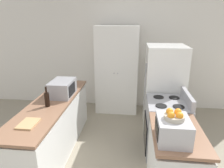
{
  "coord_description": "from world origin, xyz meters",
  "views": [
    {
      "loc": [
        0.37,
        -1.55,
        2.17
      ],
      "look_at": [
        0.0,
        1.81,
        1.05
      ],
      "focal_mm": 32.0,
      "sensor_mm": 36.0,
      "label": 1
    }
  ],
  "objects_px": {
    "refrigerator": "(163,89)",
    "toaster_oven": "(173,130)",
    "pantry_cabinet": "(117,70)",
    "fruit_bowl": "(174,116)",
    "microwave": "(62,88)",
    "stove": "(166,126)",
    "wine_bottle": "(47,99)"
  },
  "relations": [
    {
      "from": "refrigerator",
      "to": "wine_bottle",
      "type": "height_order",
      "value": "refrigerator"
    },
    {
      "from": "toaster_oven",
      "to": "fruit_bowl",
      "type": "height_order",
      "value": "fruit_bowl"
    },
    {
      "from": "stove",
      "to": "pantry_cabinet",
      "type": "bearing_deg",
      "value": 121.59
    },
    {
      "from": "stove",
      "to": "refrigerator",
      "type": "distance_m",
      "value": 0.88
    },
    {
      "from": "refrigerator",
      "to": "microwave",
      "type": "distance_m",
      "value": 1.93
    },
    {
      "from": "toaster_oven",
      "to": "wine_bottle",
      "type": "bearing_deg",
      "value": 157.92
    },
    {
      "from": "stove",
      "to": "microwave",
      "type": "xyz_separation_m",
      "value": [
        -1.76,
        0.1,
        0.57
      ]
    },
    {
      "from": "pantry_cabinet",
      "to": "wine_bottle",
      "type": "relative_size",
      "value": 6.46
    },
    {
      "from": "microwave",
      "to": "wine_bottle",
      "type": "height_order",
      "value": "wine_bottle"
    },
    {
      "from": "pantry_cabinet",
      "to": "refrigerator",
      "type": "height_order",
      "value": "pantry_cabinet"
    },
    {
      "from": "microwave",
      "to": "fruit_bowl",
      "type": "xyz_separation_m",
      "value": [
        1.63,
        -1.17,
        0.17
      ]
    },
    {
      "from": "refrigerator",
      "to": "wine_bottle",
      "type": "relative_size",
      "value": 5.42
    },
    {
      "from": "refrigerator",
      "to": "microwave",
      "type": "height_order",
      "value": "refrigerator"
    },
    {
      "from": "wine_bottle",
      "to": "toaster_oven",
      "type": "relative_size",
      "value": 0.77
    },
    {
      "from": "stove",
      "to": "toaster_oven",
      "type": "bearing_deg",
      "value": -96.65
    },
    {
      "from": "pantry_cabinet",
      "to": "fruit_bowl",
      "type": "relative_size",
      "value": 9.35
    },
    {
      "from": "refrigerator",
      "to": "fruit_bowl",
      "type": "distance_m",
      "value": 1.9
    },
    {
      "from": "refrigerator",
      "to": "pantry_cabinet",
      "type": "bearing_deg",
      "value": 142.65
    },
    {
      "from": "wine_bottle",
      "to": "fruit_bowl",
      "type": "bearing_deg",
      "value": -22.32
    },
    {
      "from": "wine_bottle",
      "to": "fruit_bowl",
      "type": "distance_m",
      "value": 1.86
    },
    {
      "from": "fruit_bowl",
      "to": "wine_bottle",
      "type": "bearing_deg",
      "value": 157.68
    },
    {
      "from": "pantry_cabinet",
      "to": "fruit_bowl",
      "type": "xyz_separation_m",
      "value": [
        0.82,
        -2.61,
        0.19
      ]
    },
    {
      "from": "stove",
      "to": "toaster_oven",
      "type": "height_order",
      "value": "toaster_oven"
    },
    {
      "from": "pantry_cabinet",
      "to": "stove",
      "type": "relative_size",
      "value": 1.9
    },
    {
      "from": "pantry_cabinet",
      "to": "refrigerator",
      "type": "distance_m",
      "value": 1.25
    },
    {
      "from": "pantry_cabinet",
      "to": "stove",
      "type": "distance_m",
      "value": 1.89
    },
    {
      "from": "pantry_cabinet",
      "to": "toaster_oven",
      "type": "distance_m",
      "value": 2.73
    },
    {
      "from": "stove",
      "to": "microwave",
      "type": "relative_size",
      "value": 2.04
    },
    {
      "from": "stove",
      "to": "fruit_bowl",
      "type": "distance_m",
      "value": 1.31
    },
    {
      "from": "wine_bottle",
      "to": "refrigerator",
      "type": "bearing_deg",
      "value": 31.68
    },
    {
      "from": "toaster_oven",
      "to": "fruit_bowl",
      "type": "xyz_separation_m",
      "value": [
        -0.0,
        -0.01,
        0.17
      ]
    },
    {
      "from": "refrigerator",
      "to": "toaster_oven",
      "type": "distance_m",
      "value": 1.86
    }
  ]
}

